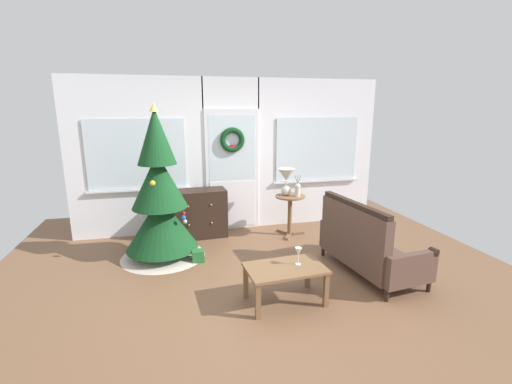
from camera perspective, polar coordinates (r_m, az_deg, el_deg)
The scene contains 11 objects.
ground_plane at distance 4.44m, azimuth 1.09°, elevation -14.34°, with size 6.76×6.76×0.00m, color brown.
back_wall_with_door at distance 6.01m, azimuth -3.94°, elevation 5.92°, with size 5.20×0.19×2.55m.
christmas_tree at distance 5.05m, azimuth -15.21°, elevation -1.68°, with size 1.18×1.18×2.14m.
dresser_cabinet at distance 5.85m, azimuth -9.29°, elevation -3.42°, with size 0.92×0.48×0.78m.
settee_sofa at distance 4.72m, azimuth 17.16°, elevation -8.21°, with size 0.87×1.51×0.96m.
side_table at distance 5.81m, azimuth 5.50°, elevation -2.46°, with size 0.50×0.48×0.68m.
table_lamp at distance 5.72m, azimuth 4.91°, elevation 2.23°, with size 0.28×0.28×0.44m.
flower_vase at distance 5.71m, azimuth 6.71°, elevation 0.46°, with size 0.11×0.10×0.35m.
coffee_table at distance 3.91m, azimuth 4.74°, elevation -12.75°, with size 0.87×0.58×0.41m.
wine_glass at distance 3.89m, azimuth 6.85°, elevation -9.62°, with size 0.08×0.08×0.20m.
gift_box at distance 5.01m, azimuth -9.32°, elevation -10.13°, with size 0.16×0.15×0.16m, color #266633.
Camera 1 is at (-1.01, -3.79, 2.07)m, focal length 24.82 mm.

